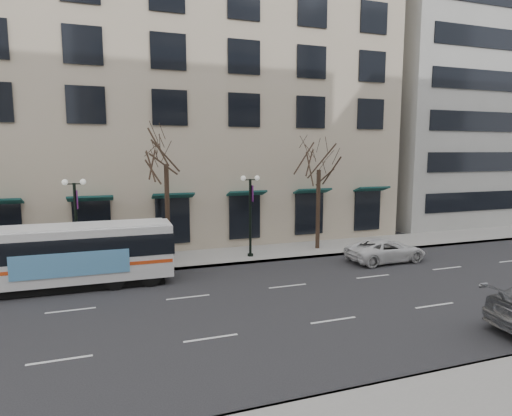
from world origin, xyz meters
name	(u,v)px	position (x,y,z in m)	size (l,w,h in m)	color
ground	(198,315)	(0.00, 0.00, 0.00)	(160.00, 160.00, 0.00)	black
sidewalk_far	(246,254)	(5.00, 9.00, 0.07)	(80.00, 4.00, 0.15)	gray
building_hotel	(120,86)	(-2.00, 21.00, 12.00)	(40.00, 20.00, 24.00)	tan
building_office	(453,48)	(32.00, 21.00, 17.50)	(25.00, 20.00, 35.00)	#999993
tree_far_mid	(166,147)	(0.00, 8.80, 6.91)	(3.60, 3.60, 8.55)	black
tree_far_right	(319,155)	(10.00, 8.80, 6.42)	(3.60, 3.60, 8.06)	black
lamp_post_left	(76,221)	(-4.99, 8.20, 2.94)	(1.22, 0.45, 5.21)	black
lamp_post_right	(250,212)	(5.01, 8.20, 2.94)	(1.22, 0.45, 5.21)	black
city_bus	(54,255)	(-5.91, 5.66, 1.69)	(11.45, 2.62, 3.10)	silver
white_pickup	(386,250)	(12.60, 4.80, 0.69)	(2.28, 4.95, 1.37)	silver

